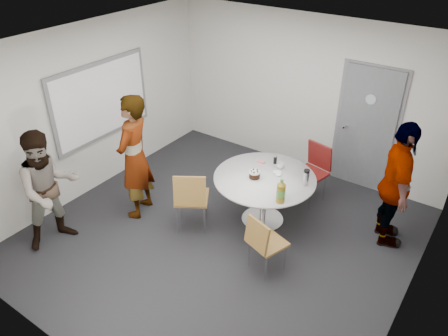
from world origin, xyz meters
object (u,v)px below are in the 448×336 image
Objects in this scene: chair_near_left at (191,196)px; chair_far at (314,167)px; whiteboard at (102,101)px; table at (266,184)px; person_left at (49,189)px; door at (366,129)px; person_main at (134,157)px; chair_near_right at (263,240)px; person_right at (396,186)px.

chair_far is (1.07, 1.76, -0.02)m from chair_near_left.
whiteboard is 1.29× the size of table.
door is at bearing -20.03° from person_left.
person_main is at bearing -21.64° from whiteboard.
chair_far is at bearing 115.27° from person_main.
chair_near_right is (-0.26, -2.76, -0.51)m from door.
person_main is at bearing 153.18° from chair_near_left.
chair_near_left is at bearing 78.81° from person_main.
person_right is at bearing 13.55° from whiteboard.
person_right reaches higher than person_left.
chair_near_left is at bearing -31.23° from person_left.
whiteboard is 1.04× the size of person_right.
table is at bearing 137.06° from chair_near_right.
chair_far is at bearing 114.45° from chair_near_right.
person_left is (-2.18, -2.01, 0.19)m from table.
door is 1.10× the size of person_main.
person_main is (-2.02, -1.86, 0.38)m from chair_far.
chair_far reaches higher than chair_near_right.
table is at bearing 85.73° from chair_far.
whiteboard is 1.94× the size of chair_near_left.
door reaches higher than person_main.
chair_near_right is at bearing -95.39° from door.
chair_near_left is (2.03, -0.32, -0.85)m from whiteboard.
chair_near_right is (1.27, -0.16, -0.08)m from chair_near_left.
person_main is 1.24m from person_left.
whiteboard is 3.46m from chair_near_right.
chair_near_right is 0.90× the size of chair_far.
door is at bearing -105.80° from chair_far.
table is 1.50× the size of chair_near_left.
whiteboard is 4.57m from person_right.
person_left is at bearing -137.27° from table.
whiteboard is (-3.56, -2.28, 0.42)m from door.
door is 3.05m from chair_near_left.
whiteboard is 2.22m from chair_near_left.
person_left reaches higher than chair_near_right.
door is at bearing 120.11° from person_main.
person_main is at bearing 89.48° from person_right.
whiteboard is at bearing -147.34° from door.
door is 1.49m from person_right.
door is at bearing 26.48° from chair_near_left.
door is 1.06m from chair_far.
door is 2.23× the size of chair_far.
whiteboard is 1.79m from person_left.
table is 1.09m from chair_near_left.
chair_near_left is 0.51× the size of person_main.
door is 2.49× the size of chair_near_right.
person_right reaches higher than table.
chair_near_left is (-1.53, -2.61, -0.42)m from door.
table is at bearing 12.01° from chair_near_left.
table is (2.79, 0.44, -0.78)m from whiteboard.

